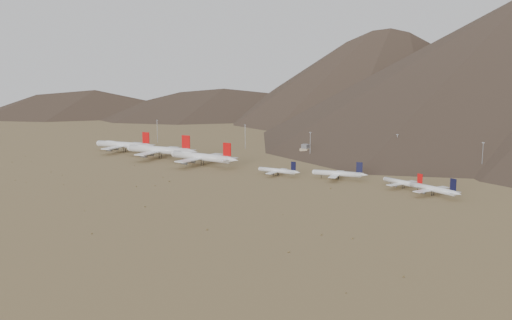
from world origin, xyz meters
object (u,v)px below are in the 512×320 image
Objects in this scene: widebody_centre at (159,150)px; narrowbody_a at (278,171)px; narrowbody_b at (339,174)px; widebody_west at (124,145)px; widebody_east at (201,157)px; control_tower at (305,151)px.

narrowbody_a is (140.29, -10.33, -3.98)m from widebody_centre.
narrowbody_a is 0.88× the size of narrowbody_b.
widebody_east is (116.28, -15.55, 0.15)m from widebody_west.
narrowbody_b is at bearing -9.41° from widebody_centre.
widebody_west is 58.22m from widebody_centre.
widebody_centre is at bearing -140.99° from control_tower.
narrowbody_a is (81.69, -2.71, -3.54)m from widebody_east.
narrowbody_a is at bearing -72.00° from control_tower.
widebody_centre reaches higher than narrowbody_b.
control_tower is (-78.47, 84.87, 0.65)m from narrowbody_b.
widebody_centre is 59.10m from widebody_east.
widebody_west is at bearing 161.86° from widebody_centre.
narrowbody_b is 3.56× the size of control_tower.
narrowbody_b is (186.87, 2.94, -3.34)m from widebody_centre.
widebody_west reaches higher than narrowbody_a.
widebody_east reaches higher than widebody_west.
narrowbody_a is (197.96, -18.26, -3.39)m from widebody_west.
widebody_centre reaches higher than control_tower.
widebody_west is at bearing 170.91° from narrowbody_a.
control_tower is (166.08, 79.87, -2.10)m from widebody_west.
narrowbody_a is 48.44m from narrowbody_b.
widebody_east is (58.60, -7.62, -0.44)m from widebody_centre.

